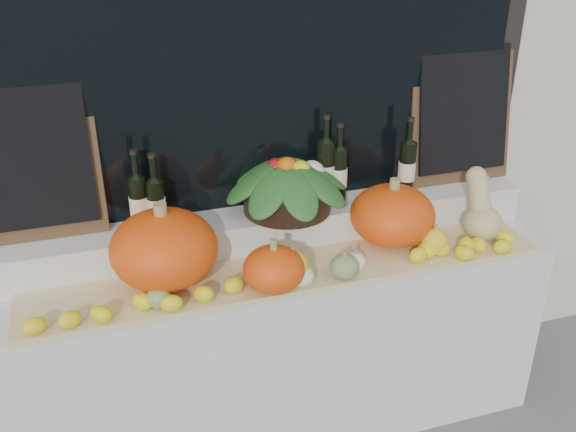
{
  "coord_description": "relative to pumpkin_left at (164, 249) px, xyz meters",
  "views": [
    {
      "loc": [
        -0.68,
        -0.68,
        2.24
      ],
      "look_at": [
        0.0,
        1.45,
        1.12
      ],
      "focal_mm": 40.0,
      "sensor_mm": 36.0,
      "label": 1
    }
  ],
  "objects": [
    {
      "name": "wine_bottle_tall",
      "position": [
        0.74,
        0.24,
        0.13
      ],
      "size": [
        0.08,
        0.08,
        0.39
      ],
      "color": "black",
      "rests_on": "rear_tier"
    },
    {
      "name": "wine_bottle_far_right",
      "position": [
        1.11,
        0.2,
        0.11
      ],
      "size": [
        0.08,
        0.08,
        0.35
      ],
      "color": "black",
      "rests_on": "rear_tier"
    },
    {
      "name": "wine_bottle_far_left",
      "position": [
        -0.06,
        0.22,
        0.1
      ],
      "size": [
        0.08,
        0.08,
        0.34
      ],
      "color": "black",
      "rests_on": "rear_tier"
    },
    {
      "name": "butternut_squash",
      "position": [
        1.35,
        -0.04,
        -0.03
      ],
      "size": [
        0.17,
        0.22,
        0.3
      ],
      "color": "tan",
      "rests_on": "straw_bedding"
    },
    {
      "name": "wine_bottle_near_left",
      "position": [
        0.01,
        0.2,
        0.1
      ],
      "size": [
        0.08,
        0.08,
        0.32
      ],
      "color": "black",
      "rests_on": "rear_tier"
    },
    {
      "name": "lemon_heap",
      "position": [
        0.49,
        -0.17,
        -0.12
      ],
      "size": [
        2.2,
        0.16,
        0.06
      ],
      "primitive_type": null,
      "color": "yellow",
      "rests_on": "straw_bedding"
    },
    {
      "name": "decorative_gourds",
      "position": [
        0.57,
        -0.16,
        -0.09
      ],
      "size": [
        1.24,
        0.18,
        0.16
      ],
      "color": "#2D5D1C",
      "rests_on": "straw_bedding"
    },
    {
      "name": "straw_bedding",
      "position": [
        0.49,
        -0.06,
        -0.16
      ],
      "size": [
        2.1,
        0.32,
        0.02
      ],
      "primitive_type": "cube",
      "color": "tan",
      "rests_on": "display_sill"
    },
    {
      "name": "chalkboard_left",
      "position": [
        -0.43,
        0.28,
        0.31
      ],
      "size": [
        0.5,
        0.12,
        0.62
      ],
      "rotation": [
        -0.16,
        0.0,
        0.0
      ],
      "color": "#4C331E",
      "rests_on": "rear_tier"
    },
    {
      "name": "pumpkin_left",
      "position": [
        0.0,
        0.0,
        0.0
      ],
      "size": [
        0.53,
        0.53,
        0.29
      ],
      "primitive_type": "ellipsoid",
      "rotation": [
        0.0,
        0.0,
        0.38
      ],
      "color": "#F24D0C",
      "rests_on": "straw_bedding"
    },
    {
      "name": "wine_bottle_near_right",
      "position": [
        0.79,
        0.23,
        0.11
      ],
      "size": [
        0.08,
        0.08,
        0.35
      ],
      "color": "black",
      "rests_on": "rear_tier"
    },
    {
      "name": "chalkboard_right",
      "position": [
        1.41,
        0.28,
        0.31
      ],
      "size": [
        0.5,
        0.12,
        0.62
      ],
      "rotation": [
        -0.16,
        0.0,
        0.0
      ],
      "color": "#4C331E",
      "rests_on": "rear_tier"
    },
    {
      "name": "display_sill",
      "position": [
        0.49,
        0.07,
        -0.61
      ],
      "size": [
        2.3,
        0.55,
        0.88
      ],
      "primitive_type": "cube",
      "color": "silver",
      "rests_on": "ground"
    },
    {
      "name": "produce_bowl",
      "position": [
        0.55,
        0.2,
        0.11
      ],
      "size": [
        0.56,
        0.56,
        0.25
      ],
      "color": "black",
      "rests_on": "rear_tier"
    },
    {
      "name": "rear_tier",
      "position": [
        0.49,
        0.22,
        -0.09
      ],
      "size": [
        2.3,
        0.25,
        0.16
      ],
      "primitive_type": "cube",
      "color": "silver",
      "rests_on": "display_sill"
    },
    {
      "name": "pumpkin_right",
      "position": [
        0.96,
        0.04,
        -0.02
      ],
      "size": [
        0.39,
        0.39,
        0.25
      ],
      "primitive_type": "ellipsoid",
      "rotation": [
        0.0,
        0.0,
        -0.09
      ],
      "color": "#F24D0C",
      "rests_on": "straw_bedding"
    },
    {
      "name": "pumpkin_center",
      "position": [
        0.38,
        -0.17,
        -0.06
      ],
      "size": [
        0.3,
        0.3,
        0.18
      ],
      "primitive_type": "ellipsoid",
      "rotation": [
        0.0,
        0.0,
        -0.37
      ],
      "color": "#F24D0C",
      "rests_on": "straw_bedding"
    }
  ]
}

